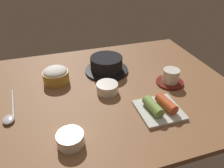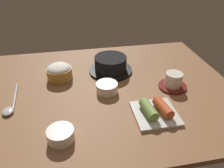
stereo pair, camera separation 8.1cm
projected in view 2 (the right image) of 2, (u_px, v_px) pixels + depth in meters
dining_table at (106, 90)px, 85.00cm from camera, size 100.00×76.00×2.00cm
stone_pot at (111, 64)px, 93.77cm from camera, size 18.77×18.77×6.88cm
rice_bowl at (59, 72)px, 88.56cm from camera, size 10.28×10.28×6.64cm
tea_cup_with_saucer at (173, 81)px, 83.59cm from camera, size 10.87×10.87×6.20cm
banchan_cup_center at (106, 87)px, 81.36cm from camera, size 8.15×8.15×3.72cm
kimchi_plate at (156, 111)px, 70.61cm from camera, size 14.03×14.03×4.40cm
side_bowl_near at (61, 135)px, 61.45cm from camera, size 7.72×7.72×3.71cm
spoon at (11, 106)px, 74.41cm from camera, size 3.61×19.86×1.35cm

